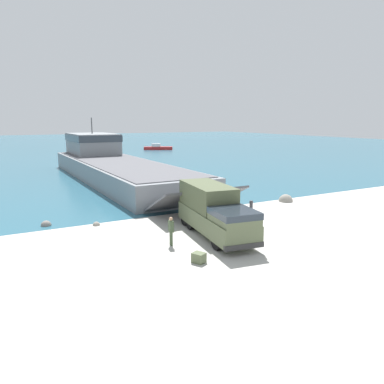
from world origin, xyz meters
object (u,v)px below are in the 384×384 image
object	(u,v)px
moored_boat_b	(104,154)
cargo_crate	(199,258)
landing_craft	(111,163)
mooring_bollard	(251,205)
soldier_on_ramp	(171,229)
military_truck	(214,211)
moored_boat_a	(158,148)

from	to	relation	value
moored_boat_b	cargo_crate	bearing A→B (deg)	-158.16
landing_craft	mooring_bollard	size ratio (longest dim) A/B	49.19
soldier_on_ramp	cargo_crate	distance (m)	3.35
landing_craft	military_truck	world-z (taller)	landing_craft
moored_boat_a	cargo_crate	bearing A→B (deg)	3.56
moored_boat_b	cargo_crate	size ratio (longest dim) A/B	11.06
cargo_crate	military_truck	bearing A→B (deg)	48.79
moored_boat_a	mooring_bollard	distance (m)	66.83
moored_boat_a	moored_boat_b	distance (m)	19.65
landing_craft	soldier_on_ramp	distance (m)	29.50
soldier_on_ramp	mooring_bollard	distance (m)	11.37
soldier_on_ramp	moored_boat_b	world-z (taller)	soldier_on_ramp
moored_boat_a	cargo_crate	world-z (taller)	moored_boat_a
military_truck	mooring_bollard	size ratio (longest dim) A/B	10.34
military_truck	cargo_crate	xyz separation A→B (m)	(-3.35, -3.83, -1.38)
moored_boat_b	mooring_bollard	xyz separation A→B (m)	(-2.06, -53.99, -0.01)
landing_craft	mooring_bollard	world-z (taller)	landing_craft
moored_boat_b	military_truck	bearing A→B (deg)	-155.68
landing_craft	moored_boat_b	xyz separation A→B (m)	(7.25, 30.12, -1.50)
soldier_on_ramp	moored_boat_a	bearing A→B (deg)	-107.04
soldier_on_ramp	military_truck	bearing A→B (deg)	-165.01
landing_craft	military_truck	size ratio (longest dim) A/B	4.76
soldier_on_ramp	cargo_crate	xyz separation A→B (m)	(0.11, -3.26, -0.78)
military_truck	landing_craft	bearing A→B (deg)	-174.98
moored_boat_b	landing_craft	bearing A→B (deg)	-160.78
soldier_on_ramp	cargo_crate	size ratio (longest dim) A/B	2.74
landing_craft	moored_boat_a	distance (m)	46.92
military_truck	cargo_crate	world-z (taller)	military_truck
military_truck	cargo_crate	size ratio (longest dim) A/B	12.74
cargo_crate	moored_boat_a	bearing A→B (deg)	68.30
military_truck	soldier_on_ramp	distance (m)	3.56
military_truck	moored_boat_b	xyz separation A→B (m)	(8.68, 58.63, -1.20)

